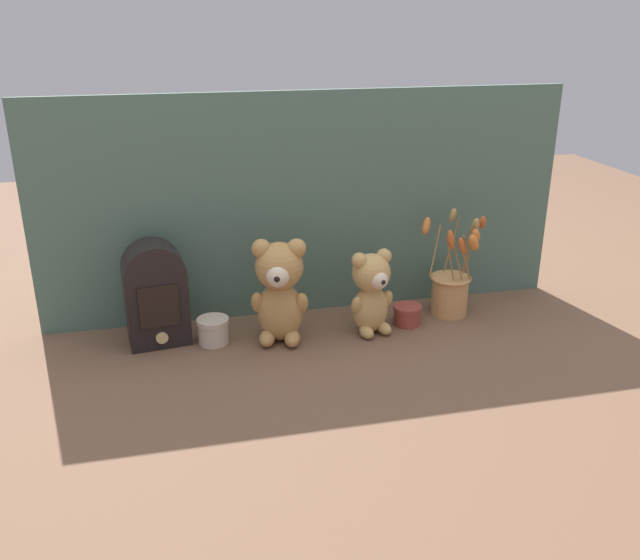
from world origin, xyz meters
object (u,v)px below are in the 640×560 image
teddy_bear_large (280,289)px  flower_vase (451,286)px  teddy_bear_medium (371,291)px  decorative_tin_tall (407,315)px  decorative_tin_short (213,330)px  vintage_radio (155,292)px

teddy_bear_large → flower_vase: flower_vase is taller
teddy_bear_medium → decorative_tin_tall: bearing=12.7°
teddy_bear_large → teddy_bear_medium: (0.24, -0.01, -0.02)m
teddy_bear_medium → flower_vase: flower_vase is taller
decorative_tin_short → flower_vase: bearing=2.5°
decorative_tin_short → vintage_radio: bearing=164.0°
flower_vase → decorative_tin_tall: (-0.14, -0.04, -0.06)m
vintage_radio → teddy_bear_large: bearing=-11.7°
teddy_bear_large → flower_vase: size_ratio=0.93×
teddy_bear_medium → flower_vase: size_ratio=0.77×
flower_vase → decorative_tin_tall: size_ratio=3.82×
teddy_bear_medium → vintage_radio: bearing=172.6°
teddy_bear_large → decorative_tin_tall: teddy_bear_large is taller
flower_vase → vintage_radio: bearing=179.3°
decorative_tin_tall → decorative_tin_short: (-0.52, 0.01, 0.01)m
decorative_tin_tall → decorative_tin_short: decorative_tin_short is taller
vintage_radio → decorative_tin_short: vintage_radio is taller
vintage_radio → decorative_tin_tall: vintage_radio is taller
decorative_tin_tall → flower_vase: bearing=14.4°
teddy_bear_large → decorative_tin_short: teddy_bear_large is taller
teddy_bear_medium → flower_vase: 0.26m
teddy_bear_large → teddy_bear_medium: 0.24m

